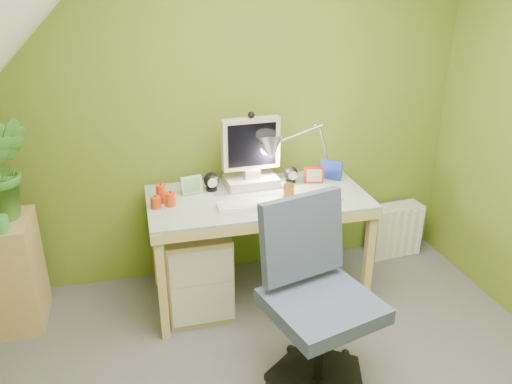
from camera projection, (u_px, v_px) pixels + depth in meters
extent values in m
cube|color=olive|center=(234.00, 110.00, 3.35)|extent=(3.20, 0.01, 2.40)
cube|color=white|center=(6.00, 41.00, 1.44)|extent=(1.10, 3.20, 1.10)
cube|color=white|center=(251.00, 204.00, 3.02)|extent=(0.41, 0.15, 0.02)
cube|color=orange|center=(322.00, 198.00, 3.13)|extent=(0.24, 0.18, 0.01)
ellipsoid|color=silver|center=(322.00, 195.00, 3.12)|extent=(0.13, 0.10, 0.04)
cylinder|color=brown|center=(289.00, 191.00, 3.12)|extent=(0.08, 0.08, 0.09)
cube|color=#AB1612|center=(314.00, 175.00, 3.35)|extent=(0.13, 0.05, 0.11)
cube|color=navy|center=(331.00, 170.00, 3.41)|extent=(0.13, 0.11, 0.13)
cube|color=#A5C386|center=(192.00, 185.00, 3.18)|extent=(0.14, 0.04, 0.12)
cube|color=tan|center=(17.00, 272.00, 3.06)|extent=(0.26, 0.41, 0.71)
imported|color=#3C7A28|center=(1.00, 169.00, 2.85)|extent=(0.38, 0.33, 0.60)
cylinder|color=green|center=(2.00, 224.00, 2.77)|extent=(0.09, 0.09, 0.10)
cube|color=silver|center=(394.00, 230.00, 3.90)|extent=(0.42, 0.20, 0.41)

